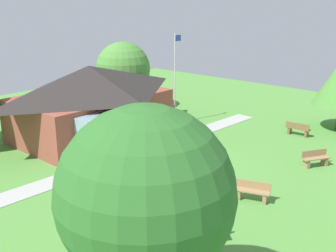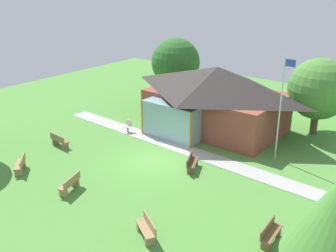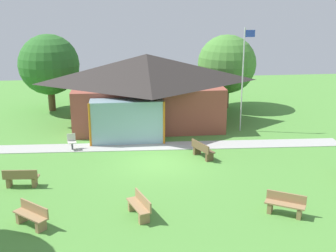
% 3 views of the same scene
% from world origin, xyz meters
% --- Properties ---
extents(ground_plane, '(44.00, 44.00, 0.00)m').
position_xyz_m(ground_plane, '(0.00, 0.00, 0.00)').
color(ground_plane, '#54933D').
extents(pavilion, '(9.96, 7.49, 4.44)m').
position_xyz_m(pavilion, '(-0.19, 6.61, 2.31)').
color(pavilion, brown).
rests_on(pavilion, ground_plane).
extents(footpath, '(20.63, 2.17, 0.03)m').
position_xyz_m(footpath, '(0.00, 2.34, 0.01)').
color(footpath, '#ADADA8').
rests_on(footpath, ground_plane).
extents(flagpole, '(0.64, 0.08, 6.17)m').
position_xyz_m(flagpole, '(5.42, 4.63, 3.38)').
color(flagpole, silver).
rests_on(flagpole, ground_plane).
extents(bench_rear_near_path, '(1.02, 1.55, 0.84)m').
position_xyz_m(bench_rear_near_path, '(2.28, 0.39, 0.40)').
color(bench_rear_near_path, brown).
rests_on(bench_rear_near_path, ground_plane).
extents(bench_mid_left, '(1.53, 0.55, 0.84)m').
position_xyz_m(bench_mid_left, '(-6.18, -2.22, 0.40)').
color(bench_mid_left, olive).
rests_on(bench_mid_left, ground_plane).
extents(bench_front_center, '(0.91, 1.56, 0.84)m').
position_xyz_m(bench_front_center, '(-1.18, -5.39, 0.40)').
color(bench_front_center, '#9E7A51').
rests_on(bench_front_center, ground_plane).
extents(bench_front_left, '(1.41, 1.33, 0.84)m').
position_xyz_m(bench_front_left, '(-5.11, -5.68, 0.40)').
color(bench_front_left, '#9E7A51').
rests_on(bench_front_left, ground_plane).
extents(bench_front_right, '(1.52, 1.14, 0.84)m').
position_xyz_m(bench_front_right, '(4.34, -5.83, 0.40)').
color(bench_front_right, '#9E7A51').
rests_on(bench_front_right, ground_plane).
extents(patio_chair_west, '(0.53, 0.53, 0.86)m').
position_xyz_m(patio_chair_west, '(-4.46, 2.31, 0.42)').
color(patio_chair_west, beige).
rests_on(patio_chair_west, ground_plane).
extents(tree_behind_pavilion_left, '(4.16, 4.16, 5.35)m').
position_xyz_m(tree_behind_pavilion_left, '(-6.64, 10.65, 3.26)').
color(tree_behind_pavilion_left, brown).
rests_on(tree_behind_pavilion_left, ground_plane).
extents(tree_behind_pavilion_right, '(4.13, 4.13, 5.23)m').
position_xyz_m(tree_behind_pavilion_right, '(5.75, 10.13, 3.16)').
color(tree_behind_pavilion_right, brown).
rests_on(tree_behind_pavilion_right, ground_plane).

